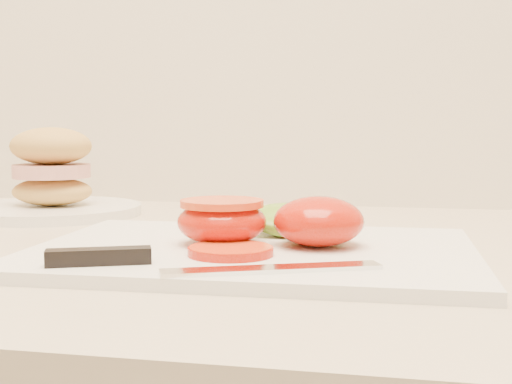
# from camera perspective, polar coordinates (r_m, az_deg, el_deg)

# --- Properties ---
(cutting_board) EXTENTS (0.37, 0.27, 0.01)m
(cutting_board) POSITION_cam_1_polar(r_m,az_deg,el_deg) (0.60, -0.20, -4.84)
(cutting_board) COLOR white
(cutting_board) RESTS_ON counter
(tomato_half_dome) EXTENTS (0.08, 0.08, 0.04)m
(tomato_half_dome) POSITION_cam_1_polar(r_m,az_deg,el_deg) (0.60, 5.03, -2.34)
(tomato_half_dome) COLOR red
(tomato_half_dome) RESTS_ON cutting_board
(tomato_half_cut) EXTENTS (0.08, 0.08, 0.04)m
(tomato_half_cut) POSITION_cam_1_polar(r_m,az_deg,el_deg) (0.61, -2.74, -2.23)
(tomato_half_cut) COLOR red
(tomato_half_cut) RESTS_ON cutting_board
(tomato_slice_0) EXTENTS (0.07, 0.07, 0.01)m
(tomato_slice_0) POSITION_cam_1_polar(r_m,az_deg,el_deg) (0.56, -2.05, -4.72)
(tomato_slice_0) COLOR #DC5B1E
(tomato_slice_0) RESTS_ON cutting_board
(lettuce_leaf_0) EXTENTS (0.13, 0.13, 0.02)m
(lettuce_leaf_0) POSITION_cam_1_polar(r_m,az_deg,el_deg) (0.67, 3.62, -2.27)
(lettuce_leaf_0) COLOR olive
(lettuce_leaf_0) RESTS_ON cutting_board
(knife) EXTENTS (0.24, 0.08, 0.01)m
(knife) POSITION_cam_1_polar(r_m,az_deg,el_deg) (0.52, -7.29, -5.52)
(knife) COLOR silver
(knife) RESTS_ON cutting_board
(sandwich_plate) EXTENTS (0.22, 0.22, 0.11)m
(sandwich_plate) POSITION_cam_1_polar(r_m,az_deg,el_deg) (0.91, -16.00, 0.59)
(sandwich_plate) COLOR white
(sandwich_plate) RESTS_ON counter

